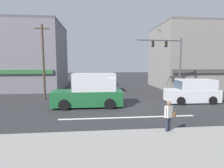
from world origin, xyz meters
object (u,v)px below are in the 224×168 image
Objects in this scene: box_truck_waiting_far at (90,92)px; van_crossing_center at (105,84)px; pedestrian_foreground_with_bag at (169,115)px; utility_pole_far_right at (162,57)px; traffic_light_mast at (172,58)px; utility_pole_near_left at (43,61)px; van_parked_curbside at (193,92)px.

van_crossing_center is at bearing 77.58° from box_truck_waiting_far.
box_truck_waiting_far is 3.35× the size of pedestrian_foreground_with_bag.
traffic_light_mast is at bearing -102.69° from utility_pole_far_right.
box_truck_waiting_far reaches higher than pedestrian_foreground_with_bag.
traffic_light_mast is 3.71× the size of pedestrian_foreground_with_bag.
van_crossing_center is 13.98m from pedestrian_foreground_with_bag.
traffic_light_mast reaches higher than pedestrian_foreground_with_bag.
utility_pole_far_right is 1.87× the size of van_crossing_center.
box_truck_waiting_far is (4.53, -3.30, -2.51)m from utility_pole_near_left.
traffic_light_mast is (-1.46, -6.48, -0.29)m from utility_pole_far_right.
utility_pole_near_left is 13.11m from traffic_light_mast.
van_crossing_center is at bearing 150.16° from traffic_light_mast.
box_truck_waiting_far is at bearing -156.55° from traffic_light_mast.
van_parked_curbside is 8.56m from pedestrian_foreground_with_bag.
utility_pole_near_left is 8.08m from van_crossing_center.
pedestrian_foreground_with_bag is at bearing -47.67° from utility_pole_near_left.
pedestrian_foreground_with_bag is at bearing -110.14° from utility_pole_far_right.
traffic_light_mast reaches higher than van_crossing_center.
box_truck_waiting_far is at bearing 123.52° from pedestrian_foreground_with_bag.
utility_pole_near_left reaches higher than van_crossing_center.
van_crossing_center is (-7.59, 7.00, 0.00)m from van_parked_curbside.
traffic_light_mast is at bearing 103.06° from van_parked_curbside.
utility_pole_near_left is 1.55× the size of van_parked_curbside.
utility_pole_far_right is at bearing 25.33° from utility_pole_near_left.
utility_pole_near_left is 4.33× the size of pedestrian_foreground_with_bag.
pedestrian_foreground_with_bag is at bearing -80.28° from van_crossing_center.
utility_pole_far_right is 1.39× the size of traffic_light_mast.
utility_pole_near_left is at bearing -154.67° from utility_pole_far_right.
utility_pole_far_right is 9.38m from van_crossing_center.
utility_pole_near_left reaches higher than box_truck_waiting_far.
van_crossing_center is at bearing -163.15° from utility_pole_far_right.
utility_pole_far_right is 14.66m from box_truck_waiting_far.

